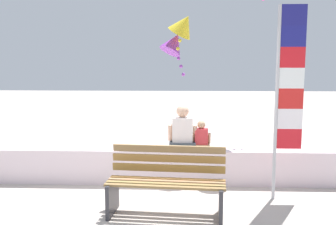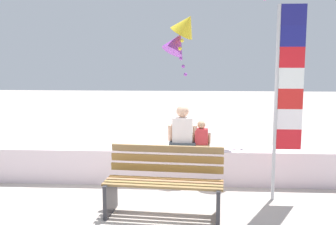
{
  "view_description": "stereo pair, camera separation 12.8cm",
  "coord_description": "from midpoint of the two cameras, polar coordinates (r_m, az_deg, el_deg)",
  "views": [
    {
      "loc": [
        0.65,
        -5.28,
        2.05
      ],
      "look_at": [
        0.4,
        1.17,
        1.17
      ],
      "focal_mm": 41.93,
      "sensor_mm": 36.0,
      "label": 1
    },
    {
      "loc": [
        0.78,
        -5.27,
        2.05
      ],
      "look_at": [
        0.4,
        1.17,
        1.17
      ],
      "focal_mm": 41.93,
      "sensor_mm": 36.0,
      "label": 2
    }
  ],
  "objects": [
    {
      "name": "person_adult",
      "position": [
        6.52,
        1.56,
        -2.79
      ],
      "size": [
        0.48,
        0.35,
        0.73
      ],
      "color": "#363F47",
      "rests_on": "seawall_ledge"
    },
    {
      "name": "kite_purple",
      "position": [
        9.27,
        0.5,
        10.05
      ],
      "size": [
        0.87,
        0.82,
        1.09
      ],
      "color": "purple"
    },
    {
      "name": "park_bench",
      "position": [
        5.28,
        -0.93,
        -10.31
      ],
      "size": [
        1.59,
        0.73,
        0.88
      ],
      "color": "olive",
      "rests_on": "ground"
    },
    {
      "name": "flag_banner",
      "position": [
        5.82,
        16.16,
        3.41
      ],
      "size": [
        0.4,
        0.05,
        2.81
      ],
      "color": "#B7B7BC",
      "rests_on": "ground"
    },
    {
      "name": "person_child",
      "position": [
        6.54,
        4.3,
        -3.68
      ],
      "size": [
        0.31,
        0.23,
        0.47
      ],
      "color": "tan",
      "rests_on": "seawall_ledge"
    },
    {
      "name": "kite_yellow",
      "position": [
        9.06,
        1.88,
        12.61
      ],
      "size": [
        0.88,
        0.81,
        0.92
      ],
      "color": "yellow"
    },
    {
      "name": "seawall_ledge",
      "position": [
        6.72,
        -3.98,
        -7.49
      ],
      "size": [
        6.51,
        0.58,
        0.57
      ],
      "primitive_type": "cube",
      "color": "silver",
      "rests_on": "ground"
    },
    {
      "name": "ground_plane",
      "position": [
        5.7,
        -5.25,
        -13.35
      ],
      "size": [
        40.0,
        40.0,
        0.0
      ],
      "primitive_type": "plane",
      "color": "#ADA198"
    }
  ]
}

